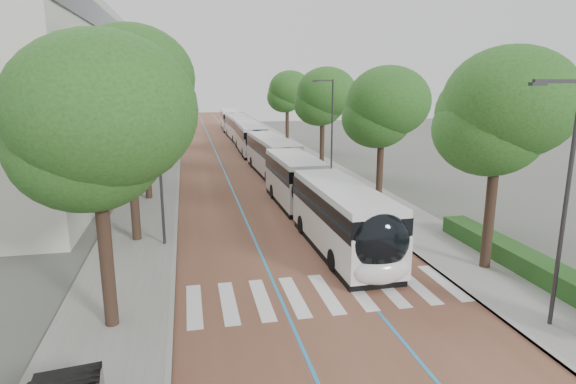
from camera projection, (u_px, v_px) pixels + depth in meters
name	position (u px, v px, depth m)	size (l,w,h in m)	color
ground	(328.00, 306.00, 17.57)	(160.00, 160.00, 0.00)	#51544C
road	(229.00, 151.00, 55.68)	(11.00, 140.00, 0.02)	brown
sidewalk_left	(163.00, 153.00, 54.16)	(4.00, 140.00, 0.12)	gray
sidewalk_right	(292.00, 149.00, 57.18)	(4.00, 140.00, 0.12)	gray
kerb_left	(180.00, 152.00, 54.54)	(0.20, 140.00, 0.14)	gray
kerb_right	(277.00, 149.00, 56.80)	(0.20, 140.00, 0.14)	gray
zebra_crossing	(326.00, 293.00, 18.56)	(10.55, 3.60, 0.01)	silver
lane_line_left	(215.00, 151.00, 55.36)	(0.12, 126.00, 0.01)	#2584BC
lane_line_right	(243.00, 151.00, 56.00)	(0.12, 126.00, 0.01)	#2584BC
hedge	(546.00, 273.00, 19.29)	(1.20, 14.00, 0.80)	#1E4718
streetlight_near	(563.00, 187.00, 14.95)	(1.82, 0.20, 8.00)	#2E2E31
streetlight_far	(330.00, 121.00, 38.77)	(1.82, 0.20, 8.00)	#2E2E31
lamp_post_left	(160.00, 164.00, 23.03)	(0.14, 0.14, 8.00)	#2E2E31
trees_left	(147.00, 91.00, 36.08)	(5.93, 60.40, 10.07)	black
trees_right	(345.00, 102.00, 38.24)	(5.49, 47.26, 8.85)	black
lead_bus	(319.00, 200.00, 26.44)	(2.86, 18.44, 3.20)	black
bus_queued_0	(273.00, 157.00, 41.27)	(2.89, 12.47, 3.20)	silver
bus_queued_1	(250.00, 139.00, 54.14)	(2.76, 12.44, 3.20)	silver
bus_queued_2	(239.00, 128.00, 66.24)	(2.74, 12.44, 3.20)	silver
bus_queued_3	(230.00, 120.00, 79.27)	(2.91, 12.47, 3.20)	silver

